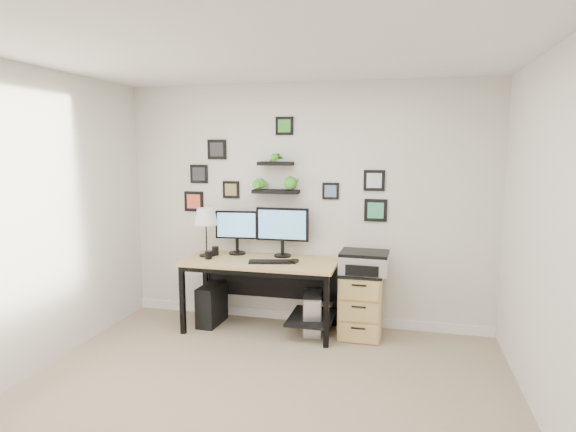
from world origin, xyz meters
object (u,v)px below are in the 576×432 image
(mug, at_px, (208,255))
(pc_tower_black, at_px, (212,304))
(desk, at_px, (265,271))
(monitor_right, at_px, (282,228))
(file_cabinet, at_px, (361,303))
(table_lamp, at_px, (206,218))
(pc_tower_grey, at_px, (313,313))
(monitor_left, at_px, (237,229))
(printer, at_px, (364,262))

(mug, bearing_deg, pc_tower_black, 99.26)
(desk, relative_size, monitor_right, 2.79)
(file_cabinet, bearing_deg, pc_tower_black, -177.98)
(monitor_right, height_order, table_lamp, monitor_right)
(mug, bearing_deg, table_lamp, 120.21)
(mug, xyz_separation_m, pc_tower_grey, (1.10, 0.10, -0.59))
(monitor_left, xyz_separation_m, monitor_right, (0.52, -0.01, 0.03))
(monitor_right, height_order, pc_tower_grey, monitor_right)
(monitor_left, distance_m, monitor_right, 0.52)
(monitor_left, height_order, file_cabinet, monitor_left)
(monitor_right, bearing_deg, mug, -158.84)
(printer, bearing_deg, monitor_left, 172.82)
(monitor_left, distance_m, table_lamp, 0.36)
(table_lamp, height_order, printer, table_lamp)
(monitor_left, xyz_separation_m, mug, (-0.22, -0.29, -0.24))
(monitor_left, relative_size, printer, 1.00)
(printer, bearing_deg, desk, -179.02)
(monitor_right, relative_size, mug, 6.77)
(monitor_right, bearing_deg, file_cabinet, -8.57)
(monitor_left, height_order, pc_tower_grey, monitor_left)
(table_lamp, xyz_separation_m, printer, (1.70, -0.01, -0.39))
(pc_tower_black, bearing_deg, mug, -77.69)
(monitor_right, xyz_separation_m, table_lamp, (-0.81, -0.16, 0.10))
(pc_tower_grey, distance_m, printer, 0.77)
(table_lamp, bearing_deg, file_cabinet, 0.92)
(monitor_right, distance_m, mug, 0.83)
(monitor_right, distance_m, file_cabinet, 1.14)
(monitor_right, bearing_deg, printer, -10.85)
(table_lamp, bearing_deg, monitor_right, 10.99)
(pc_tower_grey, bearing_deg, desk, -179.26)
(printer, bearing_deg, mug, -175.99)
(pc_tower_black, bearing_deg, table_lamp, 155.75)
(desk, xyz_separation_m, printer, (1.04, 0.02, 0.15))
(desk, relative_size, table_lamp, 3.05)
(monitor_right, distance_m, pc_tower_black, 1.15)
(monitor_right, height_order, printer, monitor_right)
(table_lamp, bearing_deg, monitor_left, 29.48)
(monitor_right, xyz_separation_m, pc_tower_grey, (0.37, -0.18, -0.86))
(mug, xyz_separation_m, printer, (1.63, 0.11, -0.01))
(pc_tower_grey, xyz_separation_m, printer, (0.52, 0.01, 0.57))
(desk, bearing_deg, mug, -170.73)
(monitor_left, distance_m, file_cabinet, 1.55)
(table_lamp, xyz_separation_m, file_cabinet, (1.67, 0.03, -0.84))
(mug, relative_size, pc_tower_black, 0.20)
(table_lamp, relative_size, pc_tower_grey, 1.19)
(printer, bearing_deg, monitor_right, 169.15)
(desk, bearing_deg, monitor_right, 52.24)
(desk, xyz_separation_m, file_cabinet, (1.01, 0.06, -0.29))
(file_cabinet, xyz_separation_m, printer, (0.03, -0.04, 0.44))
(desk, xyz_separation_m, monitor_right, (0.15, 0.19, 0.44))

